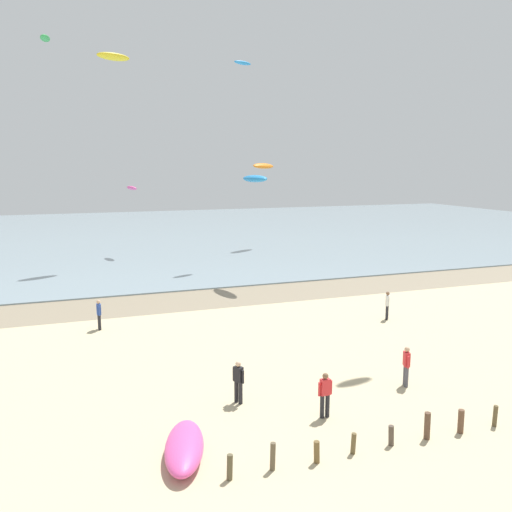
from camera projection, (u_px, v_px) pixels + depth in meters
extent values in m
cube|color=gray|center=(133.00, 305.00, 35.17)|extent=(120.00, 5.44, 0.01)
cube|color=#7F939E|center=(99.00, 235.00, 70.19)|extent=(160.00, 70.00, 0.10)
cylinder|color=brown|center=(230.00, 467.00, 15.57)|extent=(0.21, 0.20, 0.79)
cylinder|color=brown|center=(273.00, 456.00, 16.05)|extent=(0.18, 0.17, 0.88)
cylinder|color=brown|center=(317.00, 452.00, 16.45)|extent=(0.21, 0.19, 0.72)
cylinder|color=brown|center=(353.00, 443.00, 16.98)|extent=(0.18, 0.16, 0.69)
cylinder|color=brown|center=(391.00, 435.00, 17.49)|extent=(0.21, 0.18, 0.70)
cylinder|color=brown|center=(427.00, 426.00, 17.87)|extent=(0.22, 0.21, 0.95)
cylinder|color=brown|center=(461.00, 421.00, 18.30)|extent=(0.21, 0.21, 0.84)
cylinder|color=brown|center=(495.00, 416.00, 18.76)|extent=(0.17, 0.16, 0.77)
cylinder|color=#232328|center=(387.00, 312.00, 31.95)|extent=(0.16, 0.16, 0.88)
cylinder|color=#232328|center=(387.00, 313.00, 31.75)|extent=(0.16, 0.16, 0.88)
cube|color=white|center=(388.00, 300.00, 31.73)|extent=(0.39, 0.42, 0.60)
sphere|color=brown|center=(388.00, 293.00, 31.66)|extent=(0.22, 0.22, 0.22)
cylinder|color=white|center=(388.00, 300.00, 31.96)|extent=(0.09, 0.09, 0.52)
cylinder|color=white|center=(387.00, 302.00, 31.51)|extent=(0.09, 0.09, 0.52)
cylinder|color=#232328|center=(236.00, 391.00, 20.67)|extent=(0.16, 0.16, 0.88)
cylinder|color=#232328|center=(241.00, 393.00, 20.53)|extent=(0.16, 0.16, 0.88)
cube|color=black|center=(238.00, 374.00, 20.48)|extent=(0.37, 0.42, 0.60)
sphere|color=beige|center=(238.00, 364.00, 20.41)|extent=(0.22, 0.22, 0.22)
cylinder|color=black|center=(234.00, 374.00, 20.64)|extent=(0.09, 0.09, 0.52)
cylinder|color=black|center=(243.00, 377.00, 20.33)|extent=(0.09, 0.09, 0.52)
cylinder|color=#4C4C56|center=(405.00, 375.00, 22.32)|extent=(0.16, 0.16, 0.88)
cylinder|color=#4C4C56|center=(406.00, 377.00, 22.10)|extent=(0.16, 0.16, 0.88)
cube|color=red|center=(407.00, 359.00, 22.09)|extent=(0.33, 0.41, 0.60)
sphere|color=tan|center=(407.00, 349.00, 22.02)|extent=(0.22, 0.22, 0.22)
cylinder|color=red|center=(405.00, 358.00, 22.33)|extent=(0.09, 0.09, 0.52)
cylinder|color=red|center=(408.00, 362.00, 21.86)|extent=(0.09, 0.09, 0.52)
cylinder|color=#232328|center=(322.00, 406.00, 19.38)|extent=(0.16, 0.16, 0.88)
cylinder|color=#232328|center=(327.00, 405.00, 19.46)|extent=(0.16, 0.16, 0.88)
cube|color=red|center=(325.00, 387.00, 19.30)|extent=(0.37, 0.23, 0.60)
sphere|color=brown|center=(325.00, 376.00, 19.23)|extent=(0.22, 0.22, 0.22)
cylinder|color=red|center=(319.00, 389.00, 19.22)|extent=(0.09, 0.09, 0.52)
cylinder|color=red|center=(331.00, 387.00, 19.39)|extent=(0.09, 0.09, 0.52)
cylinder|color=#232328|center=(100.00, 322.00, 29.77)|extent=(0.16, 0.16, 0.88)
cylinder|color=#232328|center=(99.00, 321.00, 29.97)|extent=(0.16, 0.16, 0.88)
cube|color=#2D4CA5|center=(99.00, 309.00, 29.75)|extent=(0.24, 0.37, 0.60)
sphere|color=tan|center=(98.00, 302.00, 29.68)|extent=(0.22, 0.22, 0.22)
cylinder|color=#2D4CA5|center=(99.00, 311.00, 29.54)|extent=(0.09, 0.09, 0.52)
cylinder|color=#2D4CA5|center=(98.00, 309.00, 29.98)|extent=(0.09, 0.09, 0.52)
ellipsoid|color=#E54C99|center=(184.00, 447.00, 16.78)|extent=(2.05, 3.58, 0.68)
ellipsoid|color=#2384D1|center=(255.00, 179.00, 40.26)|extent=(1.60, 3.46, 0.59)
ellipsoid|color=orange|center=(263.00, 166.00, 58.86)|extent=(3.55, 2.87, 0.85)
ellipsoid|color=yellow|center=(113.00, 57.00, 47.60)|extent=(3.44, 2.43, 0.83)
ellipsoid|color=#2384D1|center=(243.00, 63.00, 48.35)|extent=(2.12, 1.52, 0.34)
ellipsoid|color=#E54C99|center=(132.00, 188.00, 53.35)|extent=(1.26, 2.30, 0.58)
ellipsoid|color=green|center=(45.00, 38.00, 44.16)|extent=(1.07, 2.35, 0.50)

